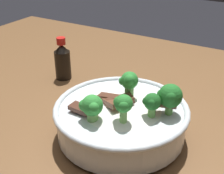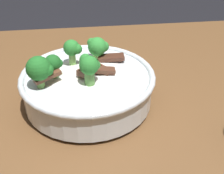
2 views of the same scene
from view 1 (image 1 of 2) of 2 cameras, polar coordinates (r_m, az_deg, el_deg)
name	(u,v)px [view 1 (image 1 of 2)]	position (r m, az deg, el deg)	size (l,w,h in m)	color
dining_table	(96,132)	(0.79, -3.06, -8.26)	(1.33, 0.98, 0.80)	brown
rice_bowl	(122,116)	(0.59, 1.81, -5.45)	(0.26, 0.26, 0.12)	silver
soy_sauce_bottle	(63,61)	(0.83, -9.13, 4.78)	(0.04, 0.04, 0.11)	black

